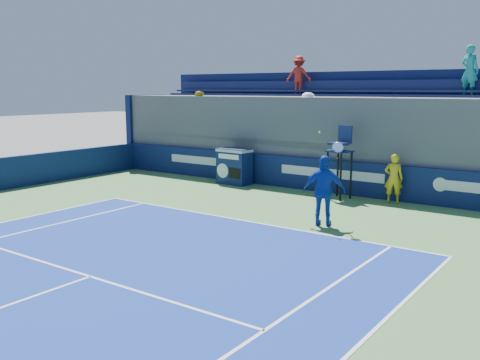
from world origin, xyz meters
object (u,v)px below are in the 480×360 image
Objects in this scene: ball_person at (394,178)px; umpire_chair at (340,154)px; tennis_player at (324,191)px; match_clock at (234,165)px.

umpire_chair is (-1.75, -0.32, 0.70)m from ball_person.
ball_person is 3.98m from tennis_player.
match_clock is 0.56× the size of umpire_chair.
tennis_player is at bearing 67.65° from ball_person.
ball_person reaches higher than match_clock.
tennis_player reaches higher than ball_person.
match_clock is 0.54× the size of tennis_player.
ball_person is at bearing 10.41° from umpire_chair.
tennis_player is (-0.50, -3.95, 0.15)m from ball_person.
match_clock is at bearing -13.68° from ball_person.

